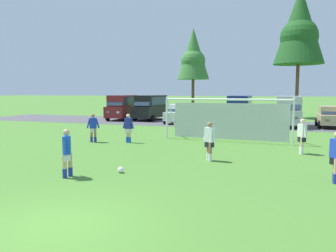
{
  "coord_description": "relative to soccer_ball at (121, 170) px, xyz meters",
  "views": [
    {
      "loc": [
        4.51,
        -5.69,
        2.88
      ],
      "look_at": [
        -0.47,
        8.86,
        1.28
      ],
      "focal_mm": 35.15,
      "sensor_mm": 36.0,
      "label": 1
    }
  ],
  "objects": [
    {
      "name": "ground_plane",
      "position": [
        0.81,
        10.37,
        -0.11
      ],
      "size": [
        400.0,
        400.0,
        0.0
      ],
      "primitive_type": "plane",
      "color": "#477A2D"
    },
    {
      "name": "parking_lot_strip",
      "position": [
        0.81,
        19.64,
        -0.11
      ],
      "size": [
        52.0,
        8.4,
        0.01
      ],
      "primitive_type": "cube",
      "color": "#4C4C51",
      "rests_on": "ground"
    },
    {
      "name": "soccer_ball",
      "position": [
        0.0,
        0.0,
        0.0
      ],
      "size": [
        0.22,
        0.22,
        0.22
      ],
      "color": "white",
      "rests_on": "ground"
    },
    {
      "name": "soccer_goal",
      "position": [
        2.37,
        9.43,
        1.18
      ],
      "size": [
        7.51,
        2.31,
        2.57
      ],
      "color": "white",
      "rests_on": "ground"
    },
    {
      "name": "player_striker_near",
      "position": [
        -4.79,
        5.96,
        0.71
      ],
      "size": [
        0.68,
        0.46,
        1.64
      ],
      "color": "#936B4C",
      "rests_on": "ground"
    },
    {
      "name": "player_midfield_center",
      "position": [
        -2.8,
        6.44,
        0.71
      ],
      "size": [
        0.73,
        0.25,
        1.64
      ],
      "color": "beige",
      "rests_on": "ground"
    },
    {
      "name": "player_defender_far",
      "position": [
        -1.43,
        -1.12,
        0.71
      ],
      "size": [
        0.4,
        0.71,
        1.64
      ],
      "color": "tan",
      "rests_on": "ground"
    },
    {
      "name": "player_winger_left",
      "position": [
        6.31,
        5.96,
        0.71
      ],
      "size": [
        0.41,
        0.7,
        1.64
      ],
      "color": "beige",
      "rests_on": "ground"
    },
    {
      "name": "player_winger_right",
      "position": [
        7.04,
        1.05,
        0.71
      ],
      "size": [
        0.4,
        0.71,
        1.64
      ],
      "color": "tan",
      "rests_on": "ground"
    },
    {
      "name": "player_trailing_back",
      "position": [
        2.56,
        3.06,
        0.71
      ],
      "size": [
        0.67,
        0.45,
        1.64
      ],
      "color": "#936B4C",
      "rests_on": "ground"
    },
    {
      "name": "parked_car_slot_far_left",
      "position": [
        -10.13,
        20.34,
        1.23
      ],
      "size": [
        2.41,
        4.91,
        2.52
      ],
      "color": "maroon",
      "rests_on": "ground"
    },
    {
      "name": "parked_car_slot_left",
      "position": [
        -7.2,
        20.81,
        1.23
      ],
      "size": [
        2.45,
        4.93,
        2.52
      ],
      "color": "black",
      "rests_on": "ground"
    },
    {
      "name": "parked_car_slot_center_left",
      "position": [
        -3.58,
        18.73,
        0.77
      ],
      "size": [
        2.18,
        4.27,
        1.72
      ],
      "color": "silver",
      "rests_on": "ground"
    },
    {
      "name": "parked_car_slot_center",
      "position": [
        -1.34,
        19.63,
        0.77
      ],
      "size": [
        2.26,
        4.32,
        1.72
      ],
      "color": "#194C2D",
      "rests_on": "ground"
    },
    {
      "name": "parked_car_slot_center_right",
      "position": [
        1.75,
        20.55,
        1.23
      ],
      "size": [
        2.22,
        4.81,
        2.52
      ],
      "color": "navy",
      "rests_on": "ground"
    },
    {
      "name": "parked_car_slot_right",
      "position": [
        6.02,
        18.63,
        1.23
      ],
      "size": [
        2.32,
        4.86,
        2.52
      ],
      "color": "#B2B2BC",
      "rests_on": "ground"
    },
    {
      "name": "parked_car_slot_far_right",
      "position": [
        9.19,
        19.06,
        0.77
      ],
      "size": [
        2.06,
        4.21,
        1.72
      ],
      "color": "tan",
      "rests_on": "ground"
    },
    {
      "name": "tree_left_edge",
      "position": [
        -5.03,
        29.43,
        7.18
      ],
      "size": [
        3.98,
        3.98,
        10.61
      ],
      "color": "brown",
      "rests_on": "ground"
    },
    {
      "name": "tree_mid_left",
      "position": [
        6.96,
        28.35,
        9.56
      ],
      "size": [
        5.27,
        5.27,
        14.05
      ],
      "color": "brown",
      "rests_on": "ground"
    }
  ]
}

